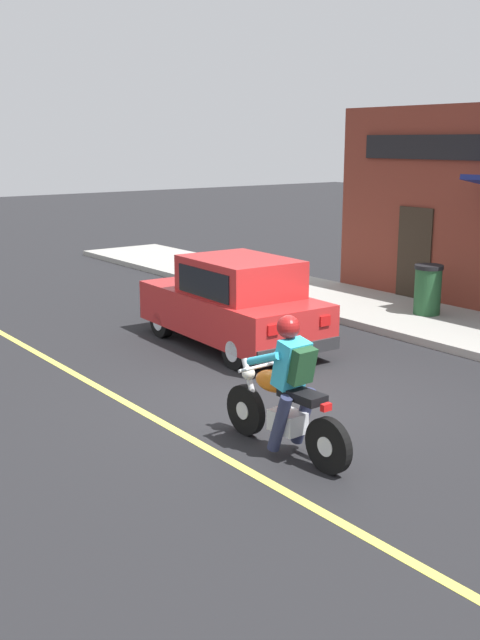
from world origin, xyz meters
TOP-DOWN VIEW (x-y plane):
  - ground_plane at (0.00, 0.00)m, footprint 80.00×80.00m
  - sidewalk_curb at (5.01, 3.00)m, footprint 2.60×22.00m
  - lane_stripe at (-1.80, 3.00)m, footprint 0.12×19.80m
  - motorcycle_with_rider at (-1.15, -1.36)m, footprint 0.56×2.02m
  - car_hatchback at (1.10, 2.65)m, footprint 1.81×3.85m
  - trash_bin at (5.27, 1.86)m, footprint 0.56×0.56m

SIDE VIEW (x-z plane):
  - ground_plane at x=0.00m, z-range 0.00..0.00m
  - lane_stripe at x=-1.80m, z-range 0.00..0.01m
  - sidewalk_curb at x=5.01m, z-range 0.00..0.14m
  - trash_bin at x=5.27m, z-range 0.15..1.13m
  - motorcycle_with_rider at x=-1.15m, z-range -0.13..1.49m
  - car_hatchback at x=1.10m, z-range -0.02..1.55m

